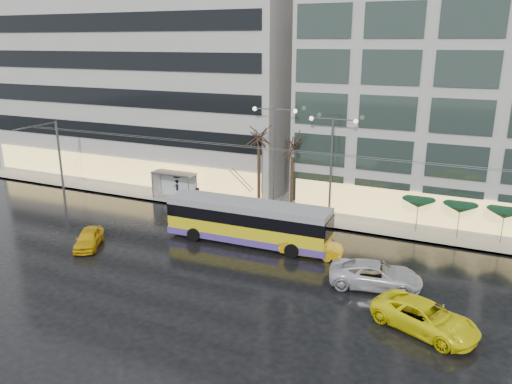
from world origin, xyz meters
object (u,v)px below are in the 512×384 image
Objects in this scene: trolleybus at (248,223)px; street_lamp_near at (274,146)px; taxi_a at (89,238)px; bus_shelter at (172,179)px.

street_lamp_near reaches higher than trolleybus.
trolleybus is 11.68m from taxi_a.
bus_shelter is (-11.22, 6.90, 0.41)m from trolleybus.
bus_shelter is 12.51m from taxi_a.
bus_shelter is 11.14m from street_lamp_near.
bus_shelter is at bearing 148.40° from trolleybus.
taxi_a is at bearing -85.61° from bus_shelter.
street_lamp_near is (-0.84, 7.02, 4.44)m from trolleybus.
street_lamp_near is 2.32× the size of taxi_a.
taxi_a is at bearing -151.82° from trolleybus.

